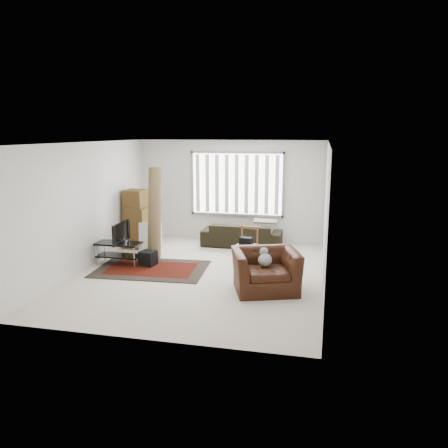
# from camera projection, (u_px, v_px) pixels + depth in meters

# --- Properties ---
(room) EXTENTS (6.00, 6.02, 2.71)m
(room) POSITION_uv_depth(u_px,v_px,m) (207.00, 187.00, 9.22)
(room) COLOR beige
(room) RESTS_ON ground
(persian_rug) EXTENTS (2.43, 1.71, 0.02)m
(persian_rug) POSITION_uv_depth(u_px,v_px,m) (152.00, 269.00, 9.41)
(persian_rug) COLOR black
(persian_rug) RESTS_ON ground
(tv_stand) EXTENTS (1.00, 0.45, 0.50)m
(tv_stand) POSITION_uv_depth(u_px,v_px,m) (119.00, 249.00, 9.71)
(tv_stand) COLOR black
(tv_stand) RESTS_ON ground
(tv) EXTENTS (0.10, 0.81, 0.46)m
(tv) POSITION_uv_depth(u_px,v_px,m) (118.00, 232.00, 9.63)
(tv) COLOR black
(tv) RESTS_ON tv_stand
(subwoofer) EXTENTS (0.37, 0.37, 0.32)m
(subwoofer) POSITION_uv_depth(u_px,v_px,m) (148.00, 258.00, 9.62)
(subwoofer) COLOR black
(subwoofer) RESTS_ON persian_rug
(moving_boxes) EXTENTS (0.64, 0.59, 1.48)m
(moving_boxes) POSITION_uv_depth(u_px,v_px,m) (137.00, 221.00, 11.07)
(moving_boxes) COLOR brown
(moving_boxes) RESTS_ON ground
(white_flatpack) EXTENTS (0.58, 0.25, 0.72)m
(white_flatpack) POSITION_uv_depth(u_px,v_px,m) (150.00, 237.00, 10.78)
(white_flatpack) COLOR silver
(white_flatpack) RESTS_ON ground
(rolled_rug) EXTENTS (0.40, 0.72, 2.11)m
(rolled_rug) POSITION_uv_depth(u_px,v_px,m) (155.00, 212.00, 10.24)
(rolled_rug) COLOR brown
(rolled_rug) RESTS_ON ground
(sofa) EXTENTS (2.04, 0.89, 0.78)m
(sofa) POSITION_uv_depth(u_px,v_px,m) (242.00, 231.00, 11.27)
(sofa) COLOR black
(sofa) RESTS_ON ground
(side_chair) EXTENTS (0.54, 0.54, 0.83)m
(side_chair) POSITION_uv_depth(u_px,v_px,m) (246.00, 244.00, 9.70)
(side_chair) COLOR #8C725C
(side_chair) RESTS_ON ground
(armchair) EXTENTS (1.45, 1.36, 0.88)m
(armchair) POSITION_uv_depth(u_px,v_px,m) (266.00, 268.00, 8.09)
(armchair) COLOR #34160A
(armchair) RESTS_ON ground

